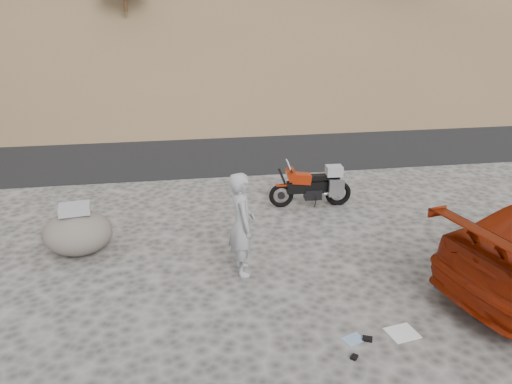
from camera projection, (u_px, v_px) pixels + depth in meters
ground at (309, 273)px, 9.16m from camera, size 140.00×140.00×0.00m
road at (243, 142)px, 17.44m from camera, size 120.00×7.00×0.05m
motorcycle at (314, 186)px, 11.96m from camera, size 2.01×0.64×1.20m
man at (242, 271)px, 9.24m from camera, size 0.52×0.74×1.93m
boulder at (78, 232)px, 9.76m from camera, size 1.40×1.21×1.04m
small_rock at (56, 231)px, 10.41m from camera, size 0.76×0.73×0.36m
gear_white_cloth at (402, 333)px, 7.53m from camera, size 0.50×0.46×0.01m
gear_blue_mat at (480, 289)px, 8.49m from camera, size 0.53×0.30×0.20m
gear_bottle at (436, 283)px, 8.68m from camera, size 0.09×0.09×0.19m
gear_glove_a at (367, 339)px, 7.38m from camera, size 0.18×0.15×0.04m
gear_glove_b at (354, 357)px, 7.01m from camera, size 0.14×0.14×0.04m
gear_blue_cloth at (353, 339)px, 7.39m from camera, size 0.37×0.32×0.01m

